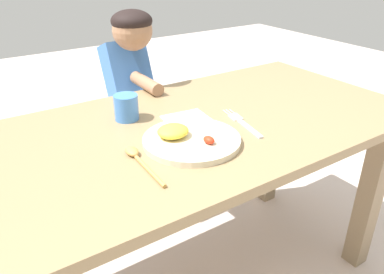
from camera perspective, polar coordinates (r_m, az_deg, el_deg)
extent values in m
cube|color=#8E7550|center=(1.21, 1.18, 1.60)|extent=(1.43, 0.74, 0.03)
cube|color=#897356|center=(1.64, 25.11, -7.87)|extent=(0.07, 0.07, 0.66)
cube|color=#897356|center=(1.45, -26.83, -13.06)|extent=(0.07, 0.07, 0.66)
cube|color=#897356|center=(1.91, 11.73, -0.62)|extent=(0.07, 0.07, 0.66)
cylinder|color=beige|center=(1.07, -0.06, -0.49)|extent=(0.28, 0.28, 0.02)
ellipsoid|color=yellow|center=(1.07, -2.87, 0.89)|extent=(0.09, 0.08, 0.03)
ellipsoid|color=red|center=(1.03, 2.55, -0.45)|extent=(0.03, 0.04, 0.02)
cube|color=silver|center=(1.17, 8.64, 1.28)|extent=(0.04, 0.14, 0.01)
cube|color=silver|center=(1.24, 6.54, 2.98)|extent=(0.04, 0.05, 0.01)
cylinder|color=silver|center=(1.28, 6.02, 3.82)|extent=(0.01, 0.04, 0.00)
cylinder|color=silver|center=(1.27, 5.58, 3.75)|extent=(0.01, 0.04, 0.00)
cylinder|color=silver|center=(1.27, 5.14, 3.68)|extent=(0.01, 0.04, 0.00)
cylinder|color=#BD8D48|center=(0.94, -6.37, -5.06)|extent=(0.02, 0.16, 0.01)
ellipsoid|color=#BD8D48|center=(1.02, -8.98, -2.14)|extent=(0.03, 0.05, 0.02)
cylinder|color=#407ACE|center=(1.22, -9.82, 4.40)|extent=(0.08, 0.08, 0.08)
cube|color=#454B57|center=(1.86, -9.14, -3.88)|extent=(0.19, 0.13, 0.51)
cube|color=#3F72BF|center=(1.63, -9.26, 7.86)|extent=(0.17, 0.23, 0.37)
sphere|color=#9E7051|center=(1.52, -8.89, 15.53)|extent=(0.15, 0.15, 0.15)
ellipsoid|color=black|center=(1.51, -8.98, 16.82)|extent=(0.16, 0.16, 0.08)
cylinder|color=#9E7051|center=(1.48, -6.80, 7.98)|extent=(0.05, 0.19, 0.05)
cube|color=white|center=(1.22, -0.73, 2.66)|extent=(0.15, 0.14, 0.00)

